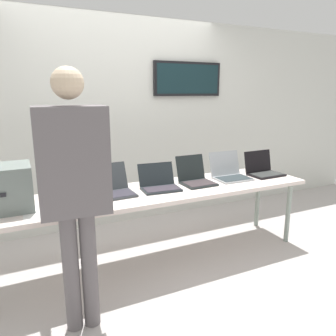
# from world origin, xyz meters

# --- Properties ---
(ground) EXTENTS (8.00, 8.00, 0.04)m
(ground) POSITION_xyz_m (0.00, 0.00, -0.02)
(ground) COLOR #B8B1AE
(back_wall) EXTENTS (8.00, 0.11, 2.51)m
(back_wall) POSITION_xyz_m (0.02, 1.13, 1.27)
(back_wall) COLOR silver
(back_wall) RESTS_ON ground
(workbench) EXTENTS (3.11, 0.70, 0.72)m
(workbench) POSITION_xyz_m (0.00, 0.00, 0.68)
(workbench) COLOR silver
(workbench) RESTS_ON ground
(equipment_box) EXTENTS (0.41, 0.38, 0.36)m
(equipment_box) POSITION_xyz_m (-1.30, 0.03, 0.90)
(equipment_box) COLOR slate
(equipment_box) RESTS_ON workbench
(laptop_station_0) EXTENTS (0.35, 0.31, 0.24)m
(laptop_station_0) POSITION_xyz_m (-0.86, 0.03, 0.78)
(laptop_station_0) COLOR #333C38
(laptop_station_0) RESTS_ON workbench
(laptop_station_1) EXTENTS (0.38, 0.38, 0.26)m
(laptop_station_1) POSITION_xyz_m (-0.43, 0.07, 0.78)
(laptop_station_1) COLOR #33383C
(laptop_station_1) RESTS_ON workbench
(laptop_station_2) EXTENTS (0.38, 0.34, 0.23)m
(laptop_station_2) POSITION_xyz_m (0.03, 0.03, 0.78)
(laptop_station_2) COLOR #20272A
(laptop_station_2) RESTS_ON workbench
(laptop_station_3) EXTENTS (0.32, 0.35, 0.27)m
(laptop_station_3) POSITION_xyz_m (0.44, 0.05, 0.79)
(laptop_station_3) COLOR #1F2627
(laptop_station_3) RESTS_ON workbench
(laptop_station_4) EXTENTS (0.37, 0.36, 0.27)m
(laptop_station_4) POSITION_xyz_m (0.87, 0.06, 0.79)
(laptop_station_4) COLOR #AAB0B6
(laptop_station_4) RESTS_ON workbench
(laptop_station_5) EXTENTS (0.38, 0.31, 0.26)m
(laptop_station_5) POSITION_xyz_m (1.31, 0.03, 0.78)
(laptop_station_5) COLOR black
(laptop_station_5) RESTS_ON workbench
(person) EXTENTS (0.46, 0.61, 1.79)m
(person) POSITION_xyz_m (-0.86, -0.62, 1.09)
(person) COLOR #635D60
(person) RESTS_ON ground
(paper_sheet) EXTENTS (0.21, 0.30, 0.00)m
(paper_sheet) POSITION_xyz_m (-1.08, -0.17, 0.73)
(paper_sheet) COLOR white
(paper_sheet) RESTS_ON workbench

